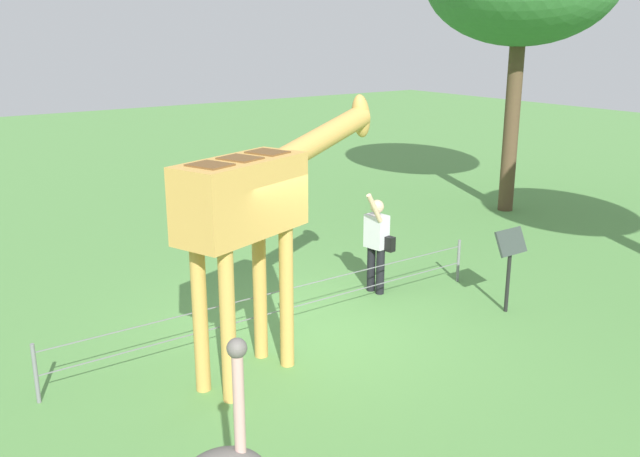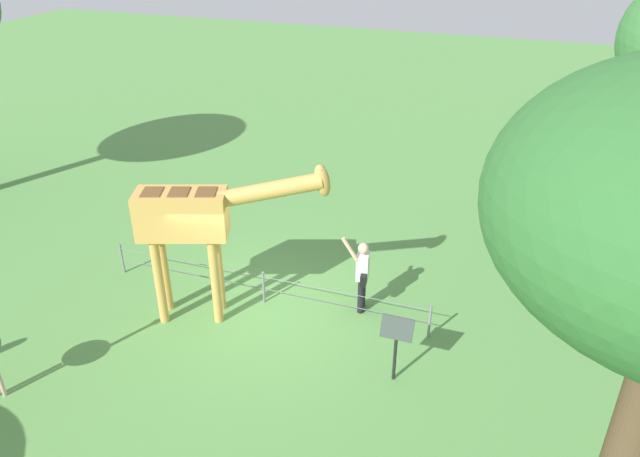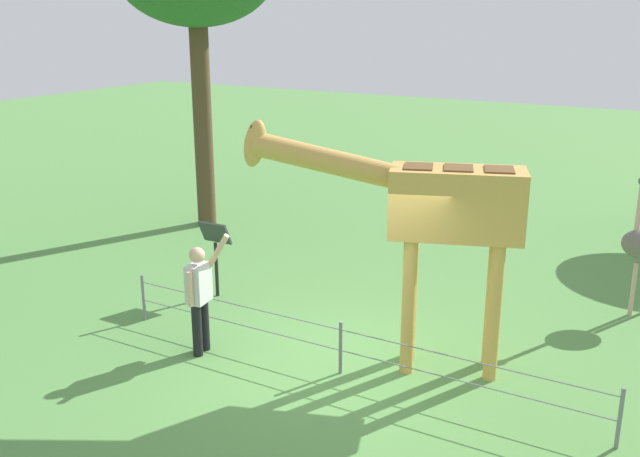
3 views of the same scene
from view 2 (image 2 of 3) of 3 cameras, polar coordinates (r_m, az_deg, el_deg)
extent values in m
plane|color=#568E47|center=(12.89, -5.61, -7.36)|extent=(60.00, 60.00, 0.00)
cylinder|color=gold|center=(12.46, -9.50, -3.85)|extent=(0.18, 0.18, 1.88)
cylinder|color=gold|center=(12.09, -9.80, -4.98)|extent=(0.18, 0.18, 1.88)
cylinder|color=gold|center=(12.68, -14.42, -3.79)|extent=(0.18, 0.18, 1.88)
cylinder|color=gold|center=(12.33, -14.86, -4.89)|extent=(0.18, 0.18, 1.88)
cube|color=gold|center=(11.69, -12.86, 1.34)|extent=(1.84, 1.23, 0.90)
cube|color=brown|center=(11.39, -10.65, 3.41)|extent=(0.49, 0.53, 0.02)
cube|color=brown|center=(11.49, -13.11, 3.37)|extent=(0.49, 0.53, 0.02)
cube|color=brown|center=(11.61, -15.51, 3.33)|extent=(0.49, 0.53, 0.02)
cylinder|color=gold|center=(11.23, -5.03, 3.54)|extent=(2.10, 1.01, 0.73)
ellipsoid|color=gold|center=(11.11, 0.22, 4.52)|extent=(0.46, 0.38, 0.68)
cylinder|color=brown|center=(11.09, 0.32, 5.49)|extent=(0.05, 0.05, 0.14)
cylinder|color=brown|center=(10.98, 0.12, 5.25)|extent=(0.05, 0.05, 0.14)
cylinder|color=black|center=(12.50, 3.87, -6.37)|extent=(0.14, 0.14, 0.78)
cylinder|color=black|center=(12.67, 3.99, -5.85)|extent=(0.14, 0.14, 0.78)
cube|color=silver|center=(12.22, 4.04, -3.55)|extent=(0.29, 0.39, 0.55)
sphere|color=#D8AD8C|center=(12.00, 4.11, -1.88)|extent=(0.22, 0.22, 0.22)
cylinder|color=#D8AD8C|center=(11.87, 2.85, -1.97)|extent=(0.36, 0.13, 0.51)
cylinder|color=#D8AD8C|center=(12.41, 4.17, -3.04)|extent=(0.08, 0.08, 0.50)
cube|color=black|center=(12.12, 4.11, -4.82)|extent=(0.15, 0.22, 0.24)
cylinder|color=black|center=(10.94, 7.04, -11.98)|extent=(0.06, 0.06, 0.95)
cube|color=#333D38|center=(10.52, 7.25, -9.27)|extent=(0.56, 0.21, 0.38)
cylinder|color=slate|center=(14.46, -18.10, -2.67)|extent=(0.05, 0.05, 0.75)
cylinder|color=slate|center=(12.83, -5.32, -5.51)|extent=(0.05, 0.05, 0.75)
cylinder|color=slate|center=(12.02, 10.27, -8.57)|extent=(0.05, 0.05, 0.75)
cube|color=slate|center=(12.68, -5.37, -4.53)|extent=(7.00, 0.01, 0.01)
cube|color=slate|center=(12.85, -5.31, -5.65)|extent=(7.00, 0.01, 0.01)
camera|label=1|loc=(10.36, -55.55, -3.44)|focal=38.93mm
camera|label=3|loc=(19.57, -7.84, 20.12)|focal=40.58mm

